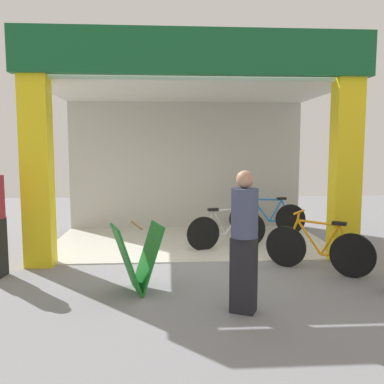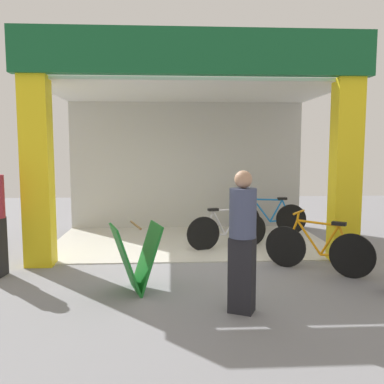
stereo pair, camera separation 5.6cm
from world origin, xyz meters
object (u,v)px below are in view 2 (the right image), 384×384
at_px(bicycle_inside_0, 227,230).
at_px(sandwich_board_sign, 136,258).
at_px(pedestrian_3, 242,240).
at_px(bicycle_inside_1, 268,218).
at_px(bicycle_parked_0, 318,249).

relative_size(bicycle_inside_0, sandwich_board_sign, 1.72).
relative_size(sandwich_board_sign, pedestrian_3, 0.55).
xyz_separation_m(sandwich_board_sign, pedestrian_3, (1.33, -0.78, 0.41)).
bearing_deg(bicycle_inside_0, pedestrian_3, -94.80).
relative_size(bicycle_inside_0, pedestrian_3, 0.95).
bearing_deg(sandwich_board_sign, pedestrian_3, -30.46).
relative_size(bicycle_inside_1, sandwich_board_sign, 1.85).
height_order(bicycle_inside_0, bicycle_parked_0, bicycle_parked_0).
distance_m(bicycle_inside_0, bicycle_parked_0, 2.03).
distance_m(bicycle_inside_0, sandwich_board_sign, 2.83).
height_order(bicycle_parked_0, pedestrian_3, pedestrian_3).
distance_m(bicycle_parked_0, sandwich_board_sign, 2.91).
height_order(sandwich_board_sign, pedestrian_3, pedestrian_3).
bearing_deg(bicycle_inside_1, sandwich_board_sign, -126.83).
distance_m(sandwich_board_sign, pedestrian_3, 1.60).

